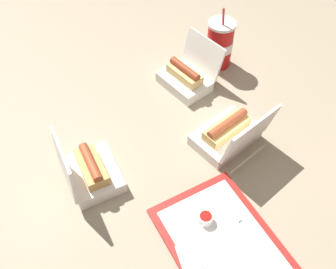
% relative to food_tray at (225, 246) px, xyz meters
% --- Properties ---
extents(ground_plane, '(3.20, 3.20, 0.00)m').
position_rel_food_tray_xyz_m(ground_plane, '(-0.30, 0.14, -0.01)').
color(ground_plane, gray).
extents(food_tray, '(0.42, 0.33, 0.01)m').
position_rel_food_tray_xyz_m(food_tray, '(0.00, 0.00, 0.00)').
color(food_tray, red).
rests_on(food_tray, ground_plane).
extents(ketchup_cup, '(0.04, 0.04, 0.02)m').
position_rel_food_tray_xyz_m(ketchup_cup, '(-0.08, 0.01, 0.02)').
color(ketchup_cup, white).
rests_on(ketchup_cup, food_tray).
extents(napkin_stack, '(0.13, 0.13, 0.00)m').
position_rel_food_tray_xyz_m(napkin_stack, '(-0.01, -0.07, 0.01)').
color(napkin_stack, white).
rests_on(napkin_stack, food_tray).
extents(plastic_fork, '(0.11, 0.02, 0.00)m').
position_rel_food_tray_xyz_m(plastic_fork, '(-0.07, 0.07, 0.01)').
color(plastic_fork, white).
rests_on(plastic_fork, food_tray).
extents(clamshell_hotdog_front, '(0.18, 0.17, 0.16)m').
position_rel_food_tray_xyz_m(clamshell_hotdog_front, '(-0.51, 0.34, 0.03)').
color(clamshell_hotdog_front, white).
rests_on(clamshell_hotdog_front, ground_plane).
extents(clamshell_hotdog_corner, '(0.17, 0.20, 0.17)m').
position_rel_food_tray_xyz_m(clamshell_hotdog_corner, '(-0.23, 0.26, 0.03)').
color(clamshell_hotdog_corner, white).
rests_on(clamshell_hotdog_corner, ground_plane).
extents(clamshell_hotdog_right, '(0.20, 0.18, 0.18)m').
position_rel_food_tray_xyz_m(clamshell_hotdog_right, '(-0.40, -0.14, 0.03)').
color(clamshell_hotdog_right, white).
rests_on(clamshell_hotdog_right, ground_plane).
extents(soda_cup_left, '(0.10, 0.10, 0.24)m').
position_rel_food_tray_xyz_m(soda_cup_left, '(-0.53, 0.51, 0.08)').
color(soda_cup_left, red).
rests_on(soda_cup_left, ground_plane).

